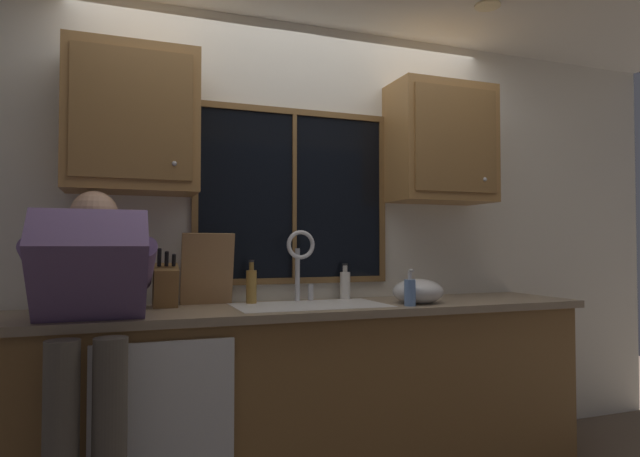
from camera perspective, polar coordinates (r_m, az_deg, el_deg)
back_wall at (r=3.22m, az=-2.91°, el=-1.10°), size 5.42×0.12×2.55m
ceiling_downlight_right at (r=3.32m, az=17.24°, el=21.51°), size 0.14×0.14×0.01m
window_glass at (r=3.16m, az=-2.79°, el=3.45°), size 1.10×0.02×0.95m
window_frame_top at (r=3.23m, az=-2.72°, el=12.18°), size 1.17×0.02×0.04m
window_frame_bottom at (r=3.15m, az=-2.74°, el=-5.51°), size 1.17×0.02×0.04m
window_frame_left at (r=3.03m, az=-13.04°, el=3.72°), size 0.03×0.02×0.95m
window_frame_right at (r=3.37m, az=6.53°, el=3.14°), size 0.03×0.02×0.95m
window_mullion_center at (r=3.15m, az=-2.72°, el=3.47°), size 0.02×0.02×0.95m
lower_cabinet_run at (r=2.99m, az=-0.84°, el=-17.22°), size 3.02×0.58×0.88m
countertop at (r=2.89m, az=-0.70°, el=-8.49°), size 3.08×0.62×0.04m
dishwasher_front at (r=2.53m, az=-16.18°, el=-19.63°), size 0.60×0.02×0.74m
upper_cabinet_left at (r=2.91m, az=-19.16°, el=10.68°), size 0.63×0.36×0.72m
upper_cabinet_right at (r=3.44m, az=12.62°, el=8.69°), size 0.63×0.36×0.72m
sink at (r=2.90m, az=-1.05°, el=-10.00°), size 0.80×0.46×0.21m
faucet at (r=3.04m, az=-2.03°, el=-2.98°), size 0.18×0.09×0.40m
person_standing at (r=2.45m, az=-23.11°, el=-8.69°), size 0.53×0.72×1.49m
knife_block at (r=2.86m, az=-15.97°, el=-5.89°), size 0.12×0.18×0.32m
cutting_board at (r=2.96m, az=-11.77°, el=-4.21°), size 0.28×0.10×0.38m
mixing_bowl at (r=3.04m, az=10.27°, el=-6.55°), size 0.28×0.28×0.14m
soap_dispenser at (r=2.89m, az=9.45°, el=-6.60°), size 0.06×0.07×0.19m
bottle_green_glass at (r=2.98m, az=-7.25°, el=-5.99°), size 0.06×0.06×0.24m
bottle_tall_clear at (r=3.21m, az=2.66°, el=-5.91°), size 0.06×0.06×0.21m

